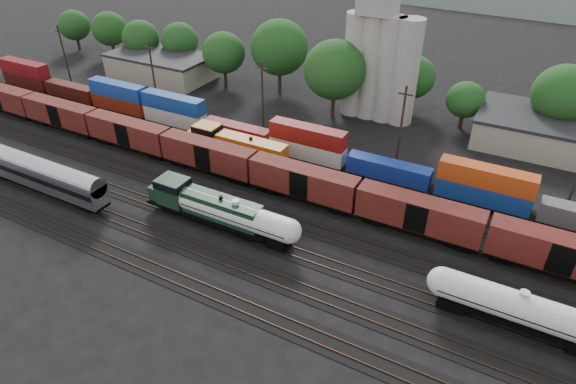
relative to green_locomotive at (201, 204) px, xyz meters
The scene contains 14 objects.
ground 7.44m from the green_locomotive, 45.99° to the left, with size 600.00×600.00×0.00m, color black.
tracks 7.43m from the green_locomotive, 45.99° to the left, with size 180.00×33.20×0.20m.
green_locomotive is the anchor object (origin of this frame).
tank_car_a 5.23m from the green_locomotive, ahead, with size 17.26×3.09×4.52m.
tank_car_b 36.98m from the green_locomotive, ahead, with size 17.44×3.12×4.57m.
passenger_coach 23.82m from the green_locomotive, 167.88° to the right, with size 22.57×2.78×5.13m.
orange_locomotive 15.90m from the green_locomotive, 109.34° to the left, with size 18.91×3.15×4.73m.
boxcar_string 11.79m from the green_locomotive, 121.91° to the left, with size 138.20×2.90×4.20m.
container_wall 22.35m from the green_locomotive, 63.48° to the left, with size 162.79×2.60×5.80m.
grain_silo 42.67m from the green_locomotive, 78.81° to the left, with size 13.40×5.00×29.00m.
industrial_sheds 41.85m from the green_locomotive, 74.11° to the left, with size 119.38×17.26×5.10m.
tree_band 42.90m from the green_locomotive, 89.99° to the left, with size 161.70×19.82×14.40m.
utility_poles 27.66m from the green_locomotive, 79.86° to the left, with size 122.20×0.36×12.00m.
distant_hills 267.56m from the green_locomotive, 83.81° to the left, with size 860.00×286.00×130.00m.
Camera 1 is at (28.12, -43.37, 36.53)m, focal length 30.00 mm.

